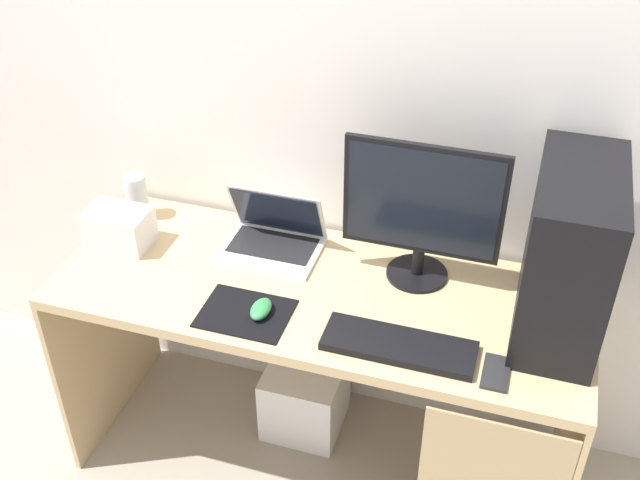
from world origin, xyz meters
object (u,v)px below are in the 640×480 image
at_px(laptop, 273,237).
at_px(speaker, 137,196).
at_px(mouse_left, 261,309).
at_px(subwoofer, 305,397).
at_px(pc_tower, 568,254).
at_px(projector, 119,227).
at_px(keyboard, 399,346).
at_px(monitor, 422,211).
at_px(cell_phone, 496,373).

distance_m(laptop, speaker, 0.50).
xyz_separation_m(mouse_left, subwoofer, (0.03, 0.30, -0.66)).
bearing_deg(pc_tower, projector, -179.26).
xyz_separation_m(speaker, subwoofer, (0.61, -0.06, -0.72)).
relative_size(pc_tower, keyboard, 1.16).
bearing_deg(mouse_left, projector, 160.64).
bearing_deg(monitor, cell_phone, -50.67).
bearing_deg(subwoofer, laptop, 167.70).
bearing_deg(cell_phone, mouse_left, 176.85).
bearing_deg(projector, keyboard, -12.61).
bearing_deg(monitor, projector, -173.34).
distance_m(mouse_left, subwoofer, 0.73).
bearing_deg(subwoofer, mouse_left, -95.21).
height_order(mouse_left, subwoofer, mouse_left).
distance_m(keyboard, mouse_left, 0.41).
bearing_deg(keyboard, monitor, 93.25).
bearing_deg(keyboard, mouse_left, 177.21).
bearing_deg(projector, pc_tower, 0.74).
relative_size(projector, subwoofer, 0.73).
distance_m(projector, cell_phone, 1.26).
distance_m(speaker, mouse_left, 0.69).
bearing_deg(laptop, pc_tower, -6.94).
height_order(keyboard, mouse_left, mouse_left).
relative_size(monitor, mouse_left, 4.90).
height_order(speaker, mouse_left, speaker).
height_order(laptop, projector, laptop).
bearing_deg(laptop, monitor, -1.70).
xyz_separation_m(laptop, mouse_left, (0.08, -0.32, -0.02)).
bearing_deg(subwoofer, monitor, 1.49).
height_order(monitor, cell_phone, monitor).
distance_m(cell_phone, subwoofer, 0.97).
xyz_separation_m(monitor, projector, (-0.95, -0.11, -0.18)).
xyz_separation_m(laptop, cell_phone, (0.76, -0.36, -0.04)).
xyz_separation_m(projector, subwoofer, (0.59, 0.10, -0.70)).
distance_m(keyboard, subwoofer, 0.82).
xyz_separation_m(pc_tower, speaker, (-1.39, 0.14, -0.16)).
bearing_deg(subwoofer, projector, -170.19).
bearing_deg(cell_phone, projector, 169.26).
height_order(pc_tower, mouse_left, pc_tower).
relative_size(monitor, projector, 2.35).
bearing_deg(keyboard, laptop, 145.04).
bearing_deg(mouse_left, monitor, 38.29).
bearing_deg(pc_tower, subwoofer, 173.81).
distance_m(projector, keyboard, 1.00).
relative_size(mouse_left, subwoofer, 0.35).
bearing_deg(speaker, mouse_left, -31.54).
height_order(pc_tower, projector, pc_tower).
xyz_separation_m(speaker, cell_phone, (1.26, -0.40, -0.07)).
bearing_deg(monitor, subwoofer, -178.51).
xyz_separation_m(projector, mouse_left, (0.56, -0.20, -0.04)).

